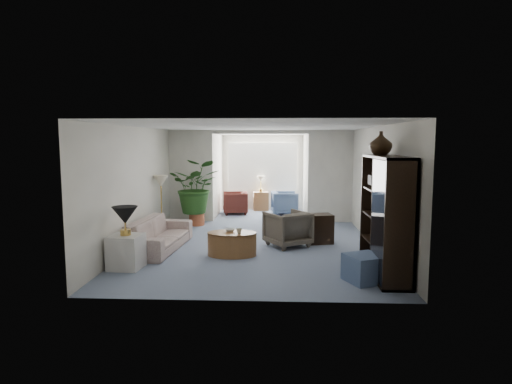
{
  "coord_description": "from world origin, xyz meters",
  "views": [
    {
      "loc": [
        0.44,
        -8.78,
        2.2
      ],
      "look_at": [
        0.0,
        0.6,
        1.1
      ],
      "focal_mm": 30.5,
      "sensor_mm": 36.0,
      "label": 1
    }
  ],
  "objects_px": {
    "cabinet_urn": "(381,143)",
    "plant_pot": "(197,219)",
    "floor_lamp": "(161,181)",
    "wingback_chair": "(288,229)",
    "sunroom_table": "(261,201)",
    "table_lamp": "(125,215)",
    "ottoman": "(364,268)",
    "sofa": "(159,234)",
    "end_table": "(126,252)",
    "coffee_bowl": "(230,230)",
    "framed_picture": "(379,167)",
    "coffee_cup": "(239,231)",
    "entertainment_cabinet": "(386,216)",
    "sunroom_chair_maroon": "(235,203)",
    "sunroom_chair_blue": "(285,203)",
    "side_table_dark": "(319,229)",
    "coffee_table": "(232,244)"
  },
  "relations": [
    {
      "from": "wingback_chair",
      "to": "sunroom_table",
      "type": "distance_m",
      "value": 4.82
    },
    {
      "from": "end_table",
      "to": "side_table_dark",
      "type": "distance_m",
      "value": 4.1
    },
    {
      "from": "sofa",
      "to": "wingback_chair",
      "type": "distance_m",
      "value": 2.67
    },
    {
      "from": "end_table",
      "to": "coffee_cup",
      "type": "distance_m",
      "value": 2.09
    },
    {
      "from": "sofa",
      "to": "side_table_dark",
      "type": "xyz_separation_m",
      "value": [
        3.34,
        0.72,
        0.0
      ]
    },
    {
      "from": "floor_lamp",
      "to": "sunroom_chair_maroon",
      "type": "relative_size",
      "value": 0.48
    },
    {
      "from": "ottoman",
      "to": "sunroom_table",
      "type": "distance_m",
      "value": 7.31
    },
    {
      "from": "sunroom_table",
      "to": "entertainment_cabinet",
      "type": "bearing_deg",
      "value": -71.14
    },
    {
      "from": "side_table_dark",
      "to": "plant_pot",
      "type": "height_order",
      "value": "side_table_dark"
    },
    {
      "from": "framed_picture",
      "to": "wingback_chair",
      "type": "distance_m",
      "value": 2.24
    },
    {
      "from": "floor_lamp",
      "to": "plant_pot",
      "type": "xyz_separation_m",
      "value": [
        0.68,
        0.93,
        -1.09
      ]
    },
    {
      "from": "end_table",
      "to": "wingback_chair",
      "type": "distance_m",
      "value": 3.35
    },
    {
      "from": "coffee_bowl",
      "to": "side_table_dark",
      "type": "bearing_deg",
      "value": 28.83
    },
    {
      "from": "end_table",
      "to": "floor_lamp",
      "type": "bearing_deg",
      "value": 93.29
    },
    {
      "from": "wingback_chair",
      "to": "entertainment_cabinet",
      "type": "distance_m",
      "value": 2.54
    },
    {
      "from": "framed_picture",
      "to": "sofa",
      "type": "bearing_deg",
      "value": -178.86
    },
    {
      "from": "floor_lamp",
      "to": "coffee_bowl",
      "type": "xyz_separation_m",
      "value": [
        1.87,
        -1.96,
        -0.77
      ]
    },
    {
      "from": "cabinet_urn",
      "to": "plant_pot",
      "type": "distance_m",
      "value": 5.66
    },
    {
      "from": "framed_picture",
      "to": "entertainment_cabinet",
      "type": "relative_size",
      "value": 0.25
    },
    {
      "from": "wingback_chair",
      "to": "entertainment_cabinet",
      "type": "bearing_deg",
      "value": 96.47
    },
    {
      "from": "framed_picture",
      "to": "table_lamp",
      "type": "relative_size",
      "value": 1.14
    },
    {
      "from": "framed_picture",
      "to": "sunroom_chair_maroon",
      "type": "relative_size",
      "value": 0.67
    },
    {
      "from": "coffee_bowl",
      "to": "entertainment_cabinet",
      "type": "bearing_deg",
      "value": -24.15
    },
    {
      "from": "table_lamp",
      "to": "plant_pot",
      "type": "bearing_deg",
      "value": 82.67
    },
    {
      "from": "floor_lamp",
      "to": "sunroom_chair_maroon",
      "type": "height_order",
      "value": "floor_lamp"
    },
    {
      "from": "sunroom_chair_blue",
      "to": "coffee_bowl",
      "type": "bearing_deg",
      "value": 159.93
    },
    {
      "from": "coffee_bowl",
      "to": "sunroom_chair_blue",
      "type": "relative_size",
      "value": 0.27
    },
    {
      "from": "sofa",
      "to": "cabinet_urn",
      "type": "bearing_deg",
      "value": -99.12
    },
    {
      "from": "coffee_cup",
      "to": "sunroom_chair_maroon",
      "type": "height_order",
      "value": "sunroom_chair_maroon"
    },
    {
      "from": "coffee_table",
      "to": "plant_pot",
      "type": "relative_size",
      "value": 2.37
    },
    {
      "from": "entertainment_cabinet",
      "to": "end_table",
      "type": "bearing_deg",
      "value": 178.01
    },
    {
      "from": "floor_lamp",
      "to": "entertainment_cabinet",
      "type": "relative_size",
      "value": 0.18
    },
    {
      "from": "cabinet_urn",
      "to": "sunroom_chair_maroon",
      "type": "bearing_deg",
      "value": 119.17
    },
    {
      "from": "sofa",
      "to": "table_lamp",
      "type": "relative_size",
      "value": 4.86
    },
    {
      "from": "side_table_dark",
      "to": "cabinet_urn",
      "type": "height_order",
      "value": "cabinet_urn"
    },
    {
      "from": "framed_picture",
      "to": "sunroom_chair_maroon",
      "type": "distance_m",
      "value": 5.6
    },
    {
      "from": "entertainment_cabinet",
      "to": "plant_pot",
      "type": "relative_size",
      "value": 4.91
    },
    {
      "from": "sofa",
      "to": "plant_pot",
      "type": "bearing_deg",
      "value": -2.4
    },
    {
      "from": "framed_picture",
      "to": "table_lamp",
      "type": "distance_m",
      "value": 4.89
    },
    {
      "from": "framed_picture",
      "to": "sunroom_chair_maroon",
      "type": "height_order",
      "value": "framed_picture"
    },
    {
      "from": "entertainment_cabinet",
      "to": "ottoman",
      "type": "bearing_deg",
      "value": -136.14
    },
    {
      "from": "side_table_dark",
      "to": "sunroom_table",
      "type": "height_order",
      "value": "side_table_dark"
    },
    {
      "from": "sofa",
      "to": "coffee_bowl",
      "type": "relative_size",
      "value": 10.41
    },
    {
      "from": "sunroom_chair_blue",
      "to": "sunroom_chair_maroon",
      "type": "bearing_deg",
      "value": 83.71
    },
    {
      "from": "cabinet_urn",
      "to": "plant_pot",
      "type": "xyz_separation_m",
      "value": [
        -3.88,
        3.6,
        -2.01
      ]
    },
    {
      "from": "cabinet_urn",
      "to": "sofa",
      "type": "bearing_deg",
      "value": 166.53
    },
    {
      "from": "sofa",
      "to": "end_table",
      "type": "bearing_deg",
      "value": 175.92
    },
    {
      "from": "coffee_cup",
      "to": "coffee_bowl",
      "type": "bearing_deg",
      "value": 135.0
    },
    {
      "from": "ottoman",
      "to": "plant_pot",
      "type": "xyz_separation_m",
      "value": [
        -3.48,
        4.48,
        -0.05
      ]
    },
    {
      "from": "floor_lamp",
      "to": "cabinet_urn",
      "type": "bearing_deg",
      "value": -30.28
    }
  ]
}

